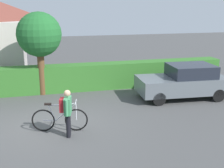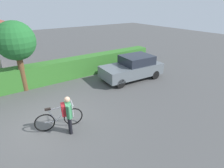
# 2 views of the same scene
# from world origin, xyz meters

# --- Properties ---
(ground_plane) EXTENTS (60.00, 60.00, 0.00)m
(ground_plane) POSITION_xyz_m (0.00, 0.00, 0.00)
(ground_plane) COLOR #484848
(hedge_row) EXTENTS (18.18, 0.90, 1.27)m
(hedge_row) POSITION_xyz_m (0.00, 4.31, 0.63)
(hedge_row) COLOR #326D28
(hedge_row) RESTS_ON ground
(parked_car_near) EXTENTS (4.05, 2.03, 1.52)m
(parked_car_near) POSITION_xyz_m (5.99, 1.84, 0.77)
(parked_car_near) COLOR slate
(parked_car_near) RESTS_ON ground
(bicycle) EXTENTS (1.83, 0.57, 1.03)m
(bicycle) POSITION_xyz_m (0.29, -0.48, 0.42)
(bicycle) COLOR black
(bicycle) RESTS_ON ground
(person_rider) EXTENTS (0.42, 0.62, 1.55)m
(person_rider) POSITION_xyz_m (0.49, -0.98, 0.93)
(person_rider) COLOR black
(person_rider) RESTS_ON ground
(tree_kerbside) EXTENTS (2.01, 2.01, 3.80)m
(tree_kerbside) POSITION_xyz_m (-0.15, 3.97, 2.75)
(tree_kerbside) COLOR brown
(tree_kerbside) RESTS_ON ground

